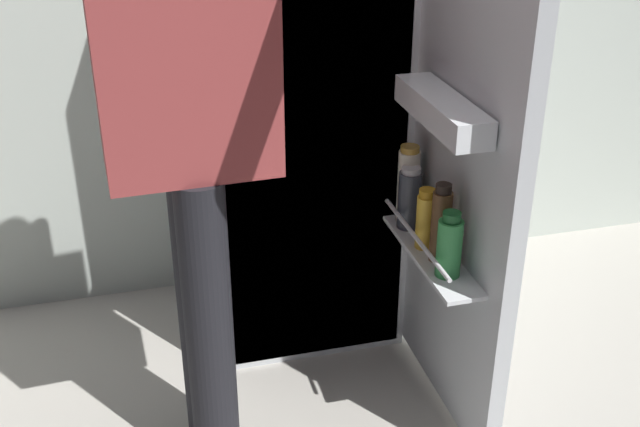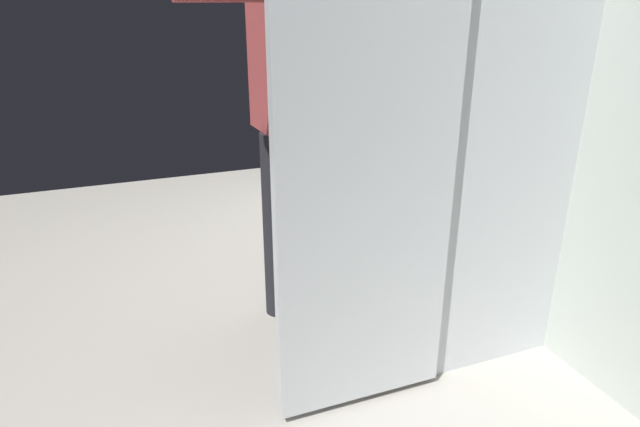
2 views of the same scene
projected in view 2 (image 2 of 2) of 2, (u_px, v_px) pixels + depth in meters
ground_plane at (339, 346)px, 2.30m from camera, size 5.35×5.35×0.00m
kitchen_wall at (545, 27)px, 2.12m from camera, size 4.40×0.10×2.54m
refrigerator at (456, 151)px, 2.14m from camera, size 0.67×1.17×1.63m
person at (289, 90)px, 2.20m from camera, size 0.54×0.70×1.71m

